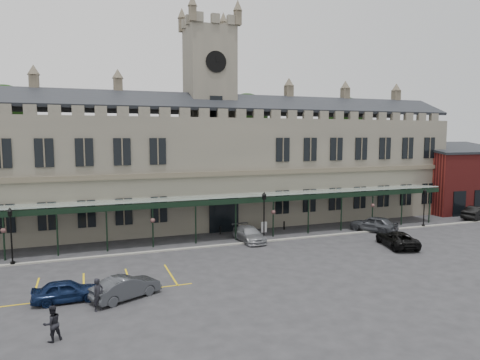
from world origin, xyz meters
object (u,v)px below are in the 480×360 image
object	(u,v)px
sign_board	(264,227)
person_b	(52,323)
car_right_a	(373,224)
person_a	(98,294)
lamp_post_right	(424,204)
traffic_cone	(403,238)
lamp_post_left	(11,231)
car_left_a	(66,291)
car_left_b	(126,287)
clock_tower	(210,109)
car_taxi	(249,234)
car_right_b	(478,213)
lamp_post_mid	(264,212)
car_van	(397,239)
station_building	(210,168)

from	to	relation	value
sign_board	person_b	xyz separation A→B (m)	(-19.34, -18.31, 0.37)
car_right_a	person_a	xyz separation A→B (m)	(-28.14, -11.55, 0.13)
lamp_post_right	sign_board	xyz separation A→B (m)	(-17.74, 3.69, -2.01)
traffic_cone	sign_board	world-z (taller)	sign_board
lamp_post_left	car_left_a	world-z (taller)	lamp_post_left
sign_board	person_b	distance (m)	26.64
car_right_a	person_b	world-z (taller)	person_b
car_left_b	person_a	size ratio (longest dim) A/B	2.25
clock_tower	person_b	size ratio (longest dim) A/B	13.53
traffic_cone	car_taxi	world-z (taller)	car_taxi
traffic_cone	car_right_a	distance (m)	4.39
clock_tower	traffic_cone	bearing A→B (deg)	-44.53
car_left_a	car_left_b	world-z (taller)	car_left_b
car_left_a	car_right_b	world-z (taller)	car_right_b
car_taxi	person_b	bearing A→B (deg)	-139.53
lamp_post_mid	car_right_b	size ratio (longest dim) A/B	0.99
clock_tower	car_van	bearing A→B (deg)	-51.40
lamp_post_mid	person_b	xyz separation A→B (m)	(-17.68, -14.51, -1.96)
station_building	lamp_post_mid	bearing A→B (deg)	-78.09
station_building	lamp_post_mid	distance (m)	11.32
clock_tower	car_taxi	size ratio (longest dim) A/B	5.08
traffic_cone	car_right_a	world-z (taller)	car_right_a
lamp_post_mid	car_left_b	bearing A→B (deg)	-143.91
lamp_post_mid	car_right_a	world-z (taller)	lamp_post_mid
sign_board	car_taxi	size ratio (longest dim) A/B	0.23
car_right_a	traffic_cone	bearing A→B (deg)	59.95
lamp_post_left	car_taxi	world-z (taller)	lamp_post_left
lamp_post_right	person_a	xyz separation A→B (m)	(-34.81, -11.49, -1.60)
car_taxi	person_b	size ratio (longest dim) A/B	2.66
lamp_post_left	lamp_post_mid	size ratio (longest dim) A/B	0.95
lamp_post_right	sign_board	size ratio (longest dim) A/B	3.83
station_building	car_right_a	bearing A→B (deg)	-34.65
sign_board	car_taxi	world-z (taller)	car_taxi
car_left_b	car_right_a	xyz separation A→B (m)	(26.44, 10.18, 0.12)
car_taxi	car_right_b	xyz separation A→B (m)	(30.00, 0.35, 0.10)
car_van	person_a	xyz separation A→B (m)	(-26.20, -5.68, 0.25)
traffic_cone	car_left_a	distance (m)	30.44
car_right_a	lamp_post_mid	bearing A→B (deg)	-30.24
clock_tower	car_left_a	bearing A→B (deg)	-127.10
traffic_cone	car_right_b	distance (m)	16.86
person_b	person_a	bearing A→B (deg)	-151.37
person_b	sign_board	bearing A→B (deg)	-162.09
traffic_cone	car_left_b	bearing A→B (deg)	-167.62
person_b	car_van	bearing A→B (deg)	171.67
car_left_b	station_building	bearing A→B (deg)	-55.36
car_right_a	person_a	world-z (taller)	person_a
sign_board	car_right_a	distance (m)	11.65
lamp_post_right	car_right_a	bearing A→B (deg)	179.47
lamp_post_mid	car_left_b	distance (m)	17.11
car_left_a	car_van	world-z (taller)	car_van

